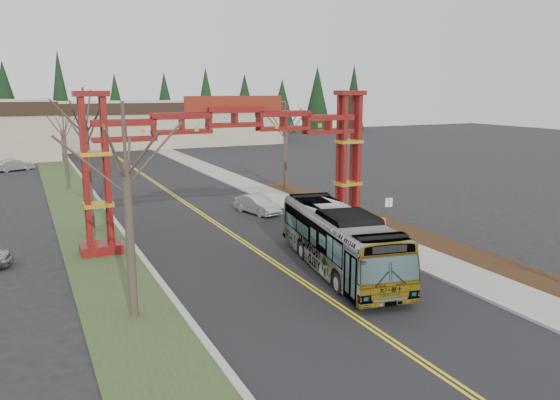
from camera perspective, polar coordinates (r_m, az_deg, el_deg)
ground at (r=19.21m, az=15.88°, el=-16.81°), size 200.00×200.00×0.00m
road at (r=40.23m, az=-8.13°, el=-1.49°), size 12.00×110.00×0.02m
lane_line_left at (r=40.20m, az=-8.29°, el=-1.49°), size 0.12×100.00×0.01m
lane_line_right at (r=40.27m, az=-7.97°, el=-1.45°), size 0.12×100.00×0.01m
curb_right at (r=42.39m, az=-0.18°, el=-0.62°), size 0.30×110.00×0.15m
sidewalk_right at (r=43.01m, az=1.57°, el=-0.45°), size 2.60×110.00×0.14m
landscape_strip at (r=32.50m, az=17.91°, el=-4.99°), size 2.60×50.00×0.12m
grass_median at (r=38.71m, az=-19.51°, el=-2.52°), size 4.00×110.00×0.08m
curb_left at (r=38.91m, az=-16.81°, el=-2.22°), size 0.30×110.00×0.15m
gateway_arch at (r=32.73m, az=-4.74°, el=6.22°), size 18.20×1.60×8.90m
retail_building_east at (r=95.08m, az=-12.39°, el=7.93°), size 38.00×20.30×7.00m
conifer_treeline at (r=105.19m, az=-19.24°, el=9.50°), size 116.10×5.60×13.00m
transit_bus at (r=27.44m, az=6.22°, el=-4.18°), size 4.61×11.70×3.18m
silver_sedan at (r=40.01m, az=-2.37°, el=-0.48°), size 2.37×4.34×1.36m
parked_car_far_a at (r=67.97m, az=-25.99°, el=3.31°), size 4.24×2.87×1.32m
bare_tree_median_near at (r=21.47m, az=-15.82°, el=3.67°), size 3.47×3.47×8.54m
bare_tree_median_mid at (r=34.58m, az=-19.68°, el=7.15°), size 3.47×3.47×9.09m
bare_tree_median_far at (r=52.53m, az=-21.66°, el=6.74°), size 2.90×2.90×7.31m
bare_tree_right_far at (r=49.26m, az=0.56°, el=7.73°), size 3.44×3.44×8.04m
street_sign at (r=35.74m, az=11.29°, el=-0.74°), size 0.48×0.14×2.13m
barrel_south at (r=35.42m, az=10.60°, el=-2.62°), size 0.49×0.49×0.91m
barrel_mid at (r=39.36m, az=5.96°, el=-1.07°), size 0.49×0.49×0.90m
barrel_north at (r=41.66m, az=6.28°, el=-0.35°), size 0.51×0.51×0.94m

